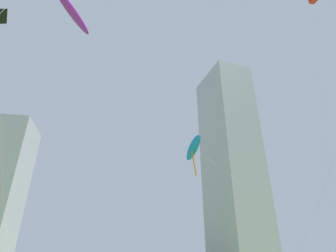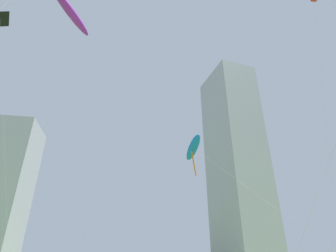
# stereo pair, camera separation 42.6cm
# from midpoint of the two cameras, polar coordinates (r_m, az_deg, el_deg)

# --- Properties ---
(kite_flying_4) EXTENTS (5.76, 8.03, 20.79)m
(kite_flying_4) POSITION_cam_midpoint_polar(r_m,az_deg,el_deg) (25.36, -19.78, 21.49)
(kite_flying_4) COLOR silver
(kite_flying_4) RESTS_ON ground
(kite_flying_7) EXTENTS (11.65, 5.08, 10.84)m
(kite_flying_7) POSITION_cam_midpoint_polar(r_m,az_deg,el_deg) (21.96, 4.73, -4.58)
(kite_flying_7) COLOR silver
(kite_flying_7) RESTS_ON ground
(distant_highrise_0) EXTENTS (16.61, 23.11, 61.16)m
(distant_highrise_0) POSITION_cam_midpoint_polar(r_m,az_deg,el_deg) (138.29, -31.20, -11.26)
(distant_highrise_0) COLOR #A8A8AD
(distant_highrise_0) RESTS_ON ground
(distant_highrise_1) EXTENTS (20.77, 26.77, 92.05)m
(distant_highrise_1) POSITION_cam_midpoint_polar(r_m,az_deg,el_deg) (131.41, 12.80, -6.73)
(distant_highrise_1) COLOR #A8A8AD
(distant_highrise_1) RESTS_ON ground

